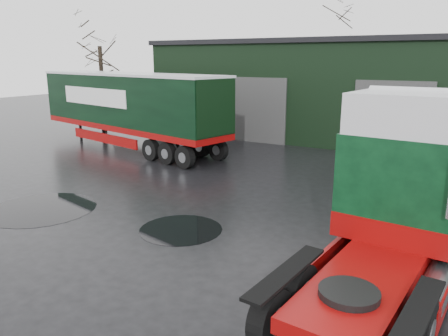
# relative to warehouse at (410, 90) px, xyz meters

# --- Properties ---
(ground) EXTENTS (100.00, 100.00, 0.00)m
(ground) POSITION_rel_warehouse_xyz_m (-2.00, -20.00, -3.16)
(ground) COLOR black
(warehouse) EXTENTS (32.40, 12.40, 6.30)m
(warehouse) POSITION_rel_warehouse_xyz_m (0.00, 0.00, 0.00)
(warehouse) COLOR black
(warehouse) RESTS_ON ground
(hero_tractor) EXTENTS (3.65, 7.37, 4.43)m
(hero_tractor) POSITION_rel_warehouse_xyz_m (2.50, -21.65, -0.94)
(hero_tractor) COLOR black
(hero_tractor) RESTS_ON ground
(trailer_left) EXTENTS (14.35, 5.80, 4.37)m
(trailer_left) POSITION_rel_warehouse_xyz_m (-13.46, -11.48, -0.97)
(trailer_left) COLOR silver
(trailer_left) RESTS_ON ground
(tree_left) EXTENTS (4.40, 4.40, 8.50)m
(tree_left) POSITION_rel_warehouse_xyz_m (-19.00, -8.00, 1.09)
(tree_left) COLOR black
(tree_left) RESTS_ON ground
(tree_back_a) EXTENTS (4.40, 4.40, 9.50)m
(tree_back_a) POSITION_rel_warehouse_xyz_m (-8.00, 10.00, 1.59)
(tree_back_a) COLOR black
(tree_back_a) RESTS_ON ground
(puddle_0) EXTENTS (2.56, 2.56, 0.01)m
(puddle_0) POSITION_rel_warehouse_xyz_m (-3.55, -20.27, -3.15)
(puddle_0) COLOR black
(puddle_0) RESTS_ON ground
(puddle_1) EXTENTS (1.68, 1.68, 0.01)m
(puddle_1) POSITION_rel_warehouse_xyz_m (3.51, -18.11, -3.15)
(puddle_1) COLOR black
(puddle_1) RESTS_ON ground
(puddle_2) EXTENTS (3.74, 3.74, 0.01)m
(puddle_2) POSITION_rel_warehouse_xyz_m (-8.89, -21.18, -3.15)
(puddle_2) COLOR black
(puddle_2) RESTS_ON ground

